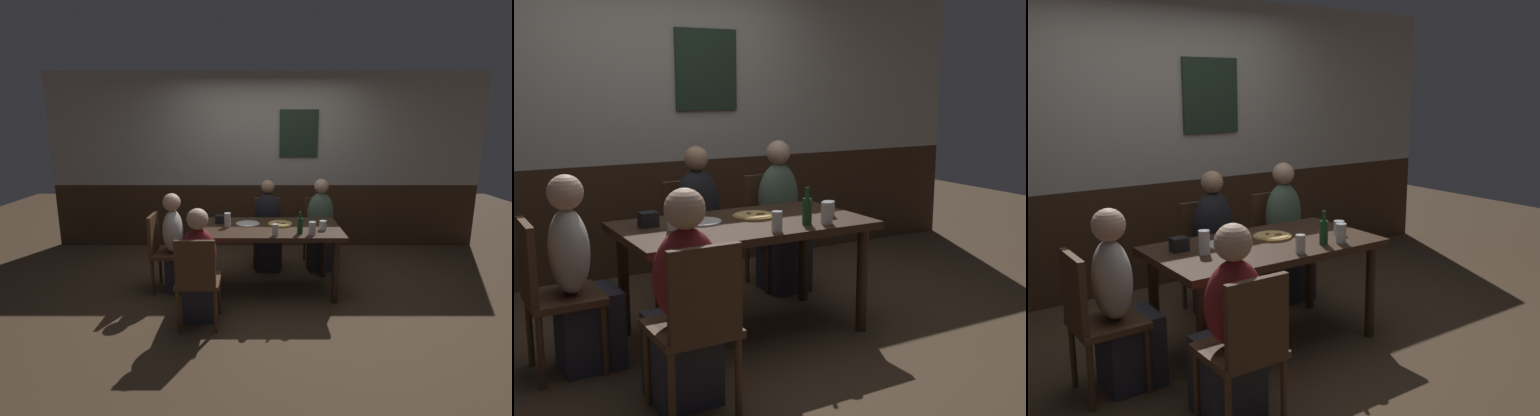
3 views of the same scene
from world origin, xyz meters
TOP-DOWN VIEW (x-y plane):
  - ground_plane at (0.00, 0.00)m, footprint 12.00×12.00m
  - wall_back at (0.00, 1.65)m, footprint 6.40×0.13m
  - dining_table at (0.00, 0.00)m, footprint 1.56×0.86m
  - chair_head_west at (-1.20, 0.00)m, footprint 0.40×0.40m
  - chair_left_near at (-0.69, -0.85)m, footprint 0.40×0.40m
  - chair_mid_far at (0.00, 0.85)m, footprint 0.40×0.40m
  - chair_right_far at (0.69, 0.85)m, footprint 0.40×0.40m
  - person_head_west at (-1.03, 0.00)m, footprint 0.37×0.34m
  - person_left_near at (-0.69, -0.68)m, footprint 0.34×0.37m
  - person_mid_far at (-0.00, 0.69)m, footprint 0.34×0.37m
  - person_right_far at (0.69, 0.69)m, footprint 0.34×0.37m
  - pizza at (0.12, 0.09)m, footprint 0.28×0.28m
  - tumbler_short at (0.05, -0.35)m, footprint 0.06×0.06m
  - beer_glass_tall at (0.43, -0.30)m, footprint 0.07×0.07m
  - tumbler_water at (0.57, -0.12)m, footprint 0.08×0.08m
  - pint_glass_pale at (-0.47, 0.00)m, footprint 0.07×0.07m
  - beer_bottle_green at (0.31, -0.26)m, footprint 0.06×0.06m
  - plate_white_large at (-0.25, 0.11)m, footprint 0.27×0.27m
  - condiment_caddy at (-0.57, 0.17)m, footprint 0.11×0.09m

SIDE VIEW (x-z plane):
  - ground_plane at x=0.00m, z-range 0.00..0.00m
  - person_left_near at x=-0.69m, z-range -0.09..1.03m
  - person_head_west at x=-1.03m, z-range -0.09..1.03m
  - person_mid_far at x=0.00m, z-range -0.09..1.06m
  - person_right_far at x=0.69m, z-range -0.09..1.08m
  - chair_head_west at x=-1.20m, z-range 0.06..0.94m
  - chair_left_near at x=-0.69m, z-range 0.06..0.94m
  - chair_mid_far at x=0.00m, z-range 0.06..0.94m
  - chair_right_far at x=0.69m, z-range 0.06..0.94m
  - dining_table at x=0.00m, z-range 0.28..1.02m
  - plate_white_large at x=-0.25m, z-range 0.74..0.75m
  - pizza at x=0.12m, z-range 0.74..0.77m
  - tumbler_water at x=0.57m, z-range 0.73..0.83m
  - condiment_caddy at x=-0.57m, z-range 0.74..0.83m
  - tumbler_short at x=0.05m, z-range 0.73..0.86m
  - beer_glass_tall at x=0.43m, z-range 0.73..0.87m
  - pint_glass_pale at x=-0.47m, z-range 0.73..0.89m
  - beer_bottle_green at x=0.31m, z-range 0.71..0.95m
  - wall_back at x=0.00m, z-range 0.00..2.60m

